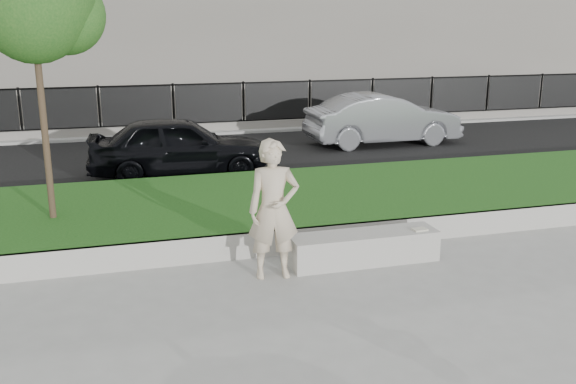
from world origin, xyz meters
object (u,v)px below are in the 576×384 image
object	(u,v)px
stone_bench	(364,248)
man	(274,210)
car_silver	(383,119)
book	(420,229)
car_dark	(179,146)

from	to	relation	value
stone_bench	man	xyz separation A→B (m)	(-1.42, -0.15, 0.75)
car_silver	stone_bench	bearing A→B (deg)	153.40
man	book	bearing A→B (deg)	7.07
book	car_dark	xyz separation A→B (m)	(-2.85, 6.22, 0.26)
car_dark	stone_bench	bearing A→B (deg)	-157.78
man	stone_bench	bearing A→B (deg)	11.97
car_silver	car_dark	bearing A→B (deg)	109.65
man	book	world-z (taller)	man
stone_bench	car_dark	world-z (taller)	car_dark
stone_bench	car_silver	world-z (taller)	car_silver
man	car_dark	distance (m)	6.29
stone_bench	car_silver	xyz separation A→B (m)	(4.03, 8.37, 0.53)
man	car_silver	distance (m)	10.12
book	man	bearing A→B (deg)	176.38
stone_bench	car_silver	bearing A→B (deg)	64.28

